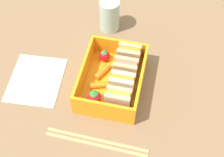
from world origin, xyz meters
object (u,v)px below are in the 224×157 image
object	(u,v)px
folded_napkin	(36,80)
sandwich_left	(129,56)
sandwich_center	(122,84)
chopstick_pair	(97,142)
strawberry_left	(94,97)
sandwich_center_right	(118,100)
carrot_stick_far_left	(102,72)
sandwich_center_left	(125,70)
strawberry_far_left	(104,56)
drinking_glass	(110,15)
carrot_stick_left	(100,85)

from	to	relation	value
folded_napkin	sandwich_left	bearing A→B (deg)	112.42
sandwich_left	sandwich_center	xyz separation A→B (cm)	(7.84, 0.00, 0.00)
sandwich_left	chopstick_pair	xyz separation A→B (cm)	(19.99, -2.58, -3.67)
strawberry_left	folded_napkin	size ratio (longest dim) A/B	0.26
sandwich_center_right	carrot_stick_far_left	xyz separation A→B (cm)	(-7.76, -5.22, -2.10)
sandwich_center_left	strawberry_far_left	bearing A→B (deg)	-125.44
strawberry_far_left	drinking_glass	world-z (taller)	drinking_glass
folded_napkin	drinking_glass	bearing A→B (deg)	147.34
strawberry_far_left	drinking_glass	size ratio (longest dim) A/B	0.37
carrot_stick_far_left	drinking_glass	size ratio (longest dim) A/B	0.52
sandwich_center_right	strawberry_far_left	xyz separation A→B (cm)	(-11.91, -5.72, -1.43)
sandwich_center_right	folded_napkin	xyz separation A→B (cm)	(-3.56, -19.87, -3.82)
sandwich_center_left	sandwich_center	size ratio (longest dim) A/B	1.00
sandwich_left	sandwich_center_right	bearing A→B (deg)	0.00
strawberry_far_left	chopstick_pair	world-z (taller)	strawberry_far_left
strawberry_left	drinking_glass	xyz separation A→B (cm)	(-23.12, -1.92, 1.46)
drinking_glass	carrot_stick_left	bearing A→B (deg)	6.27
sandwich_left	sandwich_center_right	size ratio (longest dim) A/B	1.00
drinking_glass	sandwich_center_left	bearing A→B (deg)	24.41
sandwich_center_right	drinking_glass	bearing A→B (deg)	-163.18
sandwich_center_right	chopstick_pair	xyz separation A→B (cm)	(8.23, -2.58, -3.67)
strawberry_far_left	strawberry_left	world-z (taller)	strawberry_left
carrot_stick_far_left	folded_napkin	bearing A→B (deg)	-74.02
sandwich_center	chopstick_pair	bearing A→B (deg)	-11.98
carrot_stick_left	chopstick_pair	size ratio (longest dim) A/B	0.19
chopstick_pair	folded_napkin	world-z (taller)	chopstick_pair
drinking_glass	folded_napkin	bearing A→B (deg)	-32.66
sandwich_center_left	sandwich_center	xyz separation A→B (cm)	(3.92, 0.00, 0.00)
drinking_glass	sandwich_left	bearing A→B (deg)	31.20
sandwich_left	sandwich_center	bearing A→B (deg)	0.00
carrot_stick_left	carrot_stick_far_left	bearing A→B (deg)	-176.10
folded_napkin	chopstick_pair	bearing A→B (deg)	55.71
chopstick_pair	carrot_stick_far_left	bearing A→B (deg)	-170.60
sandwich_left	strawberry_far_left	bearing A→B (deg)	-91.54
sandwich_center	drinking_glass	size ratio (longest dim) A/B	0.66
carrot_stick_left	drinking_glass	xyz separation A→B (cm)	(-19.32, -2.12, 2.41)
carrot_stick_far_left	sandwich_center_left	bearing A→B (deg)	90.91
sandwich_center	strawberry_far_left	size ratio (longest dim) A/B	1.80
carrot_stick_left	folded_napkin	bearing A→B (deg)	-87.68
sandwich_center	sandwich_left	bearing A→B (deg)	180.00
sandwich_center	drinking_glass	xyz separation A→B (cm)	(-19.57, -7.10, 0.25)
carrot_stick_left	strawberry_left	xyz separation A→B (cm)	(3.80, -0.20, 0.95)
carrot_stick_left	drinking_glass	world-z (taller)	drinking_glass
carrot_stick_left	folded_napkin	world-z (taller)	carrot_stick_left
sandwich_center	carrot_stick_left	distance (cm)	5.43
folded_napkin	carrot_stick_far_left	bearing A→B (deg)	105.98
strawberry_far_left	chopstick_pair	distance (cm)	20.51
sandwich_center_right	drinking_glass	distance (cm)	24.54
strawberry_far_left	chopstick_pair	size ratio (longest dim) A/B	0.15
sandwich_center_right	strawberry_far_left	size ratio (longest dim) A/B	1.80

